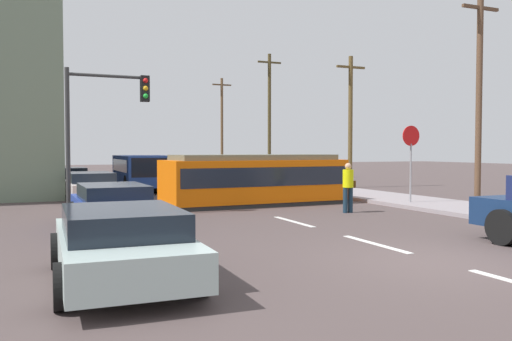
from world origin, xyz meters
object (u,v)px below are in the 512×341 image
(pedestrian_crossing, at_px, (348,185))
(utility_pole_far, at_px, (269,114))
(stop_sign, at_px, (411,148))
(utility_pole_distant, at_px, (222,124))
(streetcar_tram, at_px, (254,179))
(parked_sedan_furthest, at_px, (68,178))
(traffic_light_mast, at_px, (103,113))
(utility_pole_near, at_px, (479,94))
(parked_sedan_near, at_px, (121,243))
(parked_sedan_far, at_px, (90,186))
(utility_pole_mid, at_px, (350,119))
(city_bus, at_px, (145,171))
(parked_sedan_mid, at_px, (113,205))

(pedestrian_crossing, xyz_separation_m, utility_pole_far, (6.08, 19.66, 3.74))
(stop_sign, relative_size, utility_pole_distant, 0.33)
(streetcar_tram, xyz_separation_m, utility_pole_far, (7.94, 15.98, 3.69))
(parked_sedan_furthest, height_order, utility_pole_far, utility_pole_far)
(parked_sedan_furthest, relative_size, stop_sign, 1.41)
(traffic_light_mast, relative_size, utility_pole_near, 0.56)
(stop_sign, xyz_separation_m, utility_pole_far, (2.69, 18.69, 2.49))
(pedestrian_crossing, distance_m, traffic_light_mast, 8.33)
(parked_sedan_near, distance_m, parked_sedan_far, 14.15)
(parked_sedan_near, height_order, utility_pole_distant, utility_pole_distant)
(pedestrian_crossing, height_order, utility_pole_mid, utility_pole_mid)
(city_bus, distance_m, parked_sedan_far, 5.56)
(parked_sedan_mid, height_order, parked_sedan_far, same)
(parked_sedan_far, bearing_deg, streetcar_tram, -34.87)
(streetcar_tram, distance_m, utility_pole_far, 18.22)
(utility_pole_mid, bearing_deg, utility_pole_far, 93.20)
(parked_sedan_mid, bearing_deg, utility_pole_far, 55.53)
(pedestrian_crossing, relative_size, utility_pole_distant, 0.19)
(stop_sign, relative_size, traffic_light_mast, 0.62)
(pedestrian_crossing, distance_m, utility_pole_near, 7.31)
(stop_sign, bearing_deg, pedestrian_crossing, -164.10)
(parked_sedan_mid, bearing_deg, parked_sedan_far, 88.33)
(parked_sedan_furthest, bearing_deg, city_bus, -29.25)
(city_bus, bearing_deg, utility_pole_distant, 59.83)
(utility_pole_mid, bearing_deg, pedestrian_crossing, -123.52)
(pedestrian_crossing, xyz_separation_m, utility_pole_distant, (6.34, 30.66, 3.56))
(parked_sedan_near, xyz_separation_m, utility_pole_mid, (15.09, 16.47, 3.20))
(utility_pole_far, bearing_deg, utility_pole_distant, 88.67)
(parked_sedan_mid, distance_m, parked_sedan_far, 8.17)
(utility_pole_mid, height_order, utility_pole_far, utility_pole_far)
(utility_pole_distant, bearing_deg, streetcar_tram, -106.89)
(parked_sedan_near, relative_size, parked_sedan_furthest, 1.09)
(parked_sedan_mid, xyz_separation_m, parked_sedan_furthest, (-0.23, 14.76, -0.00))
(utility_pole_distant, bearing_deg, parked_sedan_mid, -114.35)
(streetcar_tram, bearing_deg, pedestrian_crossing, -63.22)
(streetcar_tram, xyz_separation_m, stop_sign, (5.25, -2.71, 1.20))
(parked_sedan_mid, relative_size, traffic_light_mast, 0.96)
(pedestrian_crossing, xyz_separation_m, parked_sedan_mid, (-7.78, -0.53, -0.32))
(parked_sedan_far, distance_m, stop_sign, 12.91)
(parked_sedan_far, bearing_deg, city_bus, 55.40)
(parked_sedan_near, distance_m, utility_pole_near, 16.96)
(city_bus, bearing_deg, parked_sedan_far, -124.60)
(parked_sedan_mid, xyz_separation_m, utility_pole_distant, (14.12, 31.19, 3.88))
(city_bus, relative_size, utility_pole_near, 0.65)
(city_bus, xyz_separation_m, pedestrian_crossing, (4.39, -12.21, -0.09))
(parked_sedan_mid, distance_m, stop_sign, 11.38)
(parked_sedan_mid, relative_size, utility_pole_mid, 0.61)
(stop_sign, xyz_separation_m, utility_pole_distant, (2.94, 29.69, 2.31))
(parked_sedan_near, xyz_separation_m, utility_pole_far, (14.55, 26.14, 4.06))
(pedestrian_crossing, relative_size, utility_pole_near, 0.20)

